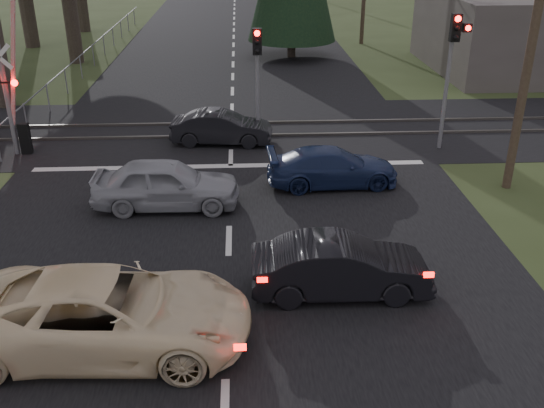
{
  "coord_description": "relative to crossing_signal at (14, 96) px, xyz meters",
  "views": [
    {
      "loc": [
        0.38,
        -10.69,
        7.44
      ],
      "look_at": [
        1.08,
        2.38,
        1.3
      ],
      "focal_mm": 40.0,
      "sensor_mm": 36.0,
      "label": 1
    }
  ],
  "objects": [
    {
      "name": "ground",
      "position": [
        7.27,
        -9.79,
        -2.06
      ],
      "size": [
        120.0,
        120.0,
        0.0
      ],
      "primitive_type": "plane",
      "color": "#313E1C",
      "rests_on": "ground"
    },
    {
      "name": "traffic_signal_right",
      "position": [
        14.82,
        -0.31,
        1.26
      ],
      "size": [
        0.68,
        0.48,
        4.7
      ],
      "color": "slate",
      "rests_on": "ground"
    },
    {
      "name": "blue_sedan",
      "position": [
        10.43,
        -3.3,
        -1.47
      ],
      "size": [
        4.09,
        1.85,
        1.16
      ],
      "primitive_type": "imported",
      "rotation": [
        0.0,
        0.0,
        1.62
      ],
      "color": "#18254A",
      "rests_on": "ground"
    },
    {
      "name": "rail_far",
      "position": [
        7.27,
        3.01,
        -2.01
      ],
      "size": [
        120.0,
        0.12,
        0.1
      ],
      "primitive_type": "cube",
      "color": "#59544C",
      "rests_on": "ground"
    },
    {
      "name": "road",
      "position": [
        7.27,
        0.21,
        -2.05
      ],
      "size": [
        14.0,
        100.0,
        0.01
      ],
      "primitive_type": "cube",
      "color": "black",
      "rests_on": "ground"
    },
    {
      "name": "fence_left",
      "position": [
        -0.53,
        12.71,
        -2.06
      ],
      "size": [
        0.1,
        36.0,
        1.2
      ],
      "primitive_type": null,
      "color": "slate",
      "rests_on": "ground"
    },
    {
      "name": "cream_coupe",
      "position": [
        5.06,
        -10.9,
        -1.3
      ],
      "size": [
        5.54,
        2.76,
        1.51
      ],
      "primitive_type": "imported",
      "rotation": [
        0.0,
        0.0,
        1.52
      ],
      "color": "beige",
      "rests_on": "ground"
    },
    {
      "name": "dark_hatchback",
      "position": [
        9.74,
        -9.3,
        -1.42
      ],
      "size": [
        3.89,
        1.38,
        1.28
      ],
      "primitive_type": "imported",
      "rotation": [
        0.0,
        0.0,
        1.56
      ],
      "color": "black",
      "rests_on": "ground"
    },
    {
      "name": "traffic_signal_center",
      "position": [
        8.27,
        0.89,
        0.75
      ],
      "size": [
        0.32,
        0.48,
        4.1
      ],
      "color": "slate",
      "rests_on": "ground"
    },
    {
      "name": "utility_pole_near",
      "position": [
        15.77,
        -3.79,
        2.67
      ],
      "size": [
        1.8,
        0.26,
        9.0
      ],
      "color": "#4C3D2D",
      "rests_on": "ground"
    },
    {
      "name": "rail_corridor",
      "position": [
        7.27,
        2.21,
        -2.05
      ],
      "size": [
        120.0,
        8.0,
        0.01
      ],
      "primitive_type": "cube",
      "color": "black",
      "rests_on": "ground"
    },
    {
      "name": "dark_car_far",
      "position": [
        6.95,
        0.71,
        -1.46
      ],
      "size": [
        3.75,
        1.63,
        1.2
      ],
      "primitive_type": "imported",
      "rotation": [
        0.0,
        0.0,
        1.47
      ],
      "color": "black",
      "rests_on": "ground"
    },
    {
      "name": "crossing_signal",
      "position": [
        0.0,
        0.0,
        0.0
      ],
      "size": [
        1.62,
        0.38,
        6.96
      ],
      "color": "slate",
      "rests_on": "ground"
    },
    {
      "name": "rail_near",
      "position": [
        7.27,
        1.41,
        -2.01
      ],
      "size": [
        120.0,
        0.12,
        0.1
      ],
      "primitive_type": "cube",
      "color": "#59544C",
      "rests_on": "ground"
    },
    {
      "name": "stop_line",
      "position": [
        7.27,
        -1.59,
        -2.05
      ],
      "size": [
        13.0,
        0.35,
        0.0
      ],
      "primitive_type": "cube",
      "color": "silver",
      "rests_on": "ground"
    },
    {
      "name": "silver_car",
      "position": [
        5.51,
        -4.64,
        -1.35
      ],
      "size": [
        4.16,
        1.75,
        1.4
      ],
      "primitive_type": "imported",
      "rotation": [
        0.0,
        0.0,
        1.55
      ],
      "color": "#96989D",
      "rests_on": "ground"
    }
  ]
}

